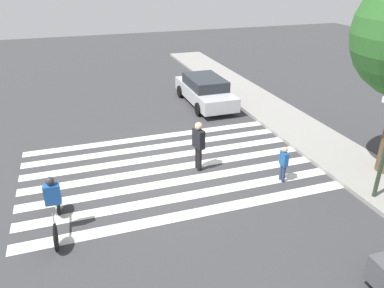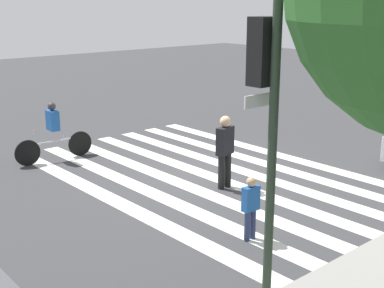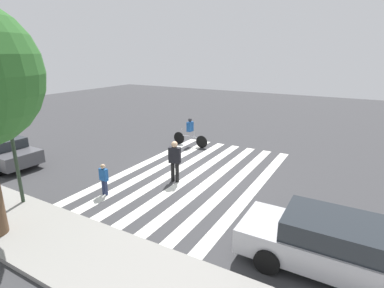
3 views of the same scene
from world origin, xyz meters
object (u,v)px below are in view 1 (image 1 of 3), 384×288
object	(u,v)px
cyclist_near_curb	(54,203)
pedestrian_child_with_backpack	(199,143)
car_parked_dark_suv	(205,90)
pedestrian_adult_yellow_jacket	(284,162)

from	to	relation	value
cyclist_near_curb	pedestrian_child_with_backpack	bearing A→B (deg)	115.54
car_parked_dark_suv	pedestrian_adult_yellow_jacket	bearing A→B (deg)	-1.97
pedestrian_child_with_backpack	pedestrian_adult_yellow_jacket	size ratio (longest dim) A/B	1.42
pedestrian_adult_yellow_jacket	cyclist_near_curb	xyz separation A→B (m)	(0.37, -7.07, 0.17)
pedestrian_adult_yellow_jacket	car_parked_dark_suv	distance (m)	8.05
pedestrian_child_with_backpack	cyclist_near_curb	size ratio (longest dim) A/B	0.77
pedestrian_adult_yellow_jacket	cyclist_near_curb	size ratio (longest dim) A/B	0.54
car_parked_dark_suv	pedestrian_child_with_backpack	bearing A→B (deg)	-22.37
pedestrian_adult_yellow_jacket	cyclist_near_curb	world-z (taller)	cyclist_near_curb
cyclist_near_curb	car_parked_dark_suv	size ratio (longest dim) A/B	0.48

